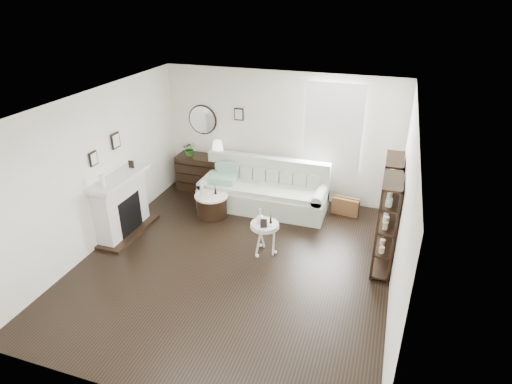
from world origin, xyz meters
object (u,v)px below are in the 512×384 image
(sofa, at_px, (264,192))
(drum_table, at_px, (212,205))
(dresser, at_px, (204,173))
(pedestal_table, at_px, (265,226))

(sofa, bearing_deg, drum_table, -142.29)
(dresser, bearing_deg, drum_table, -59.22)
(dresser, xyz_separation_m, drum_table, (0.64, -1.07, -0.17))
(sofa, bearing_deg, dresser, 165.61)
(sofa, xyz_separation_m, pedestal_table, (0.52, -1.63, 0.20))
(sofa, distance_m, drum_table, 1.12)
(sofa, relative_size, drum_table, 3.94)
(drum_table, height_order, pedestal_table, pedestal_table)
(dresser, bearing_deg, sofa, -14.39)
(dresser, relative_size, drum_table, 1.81)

